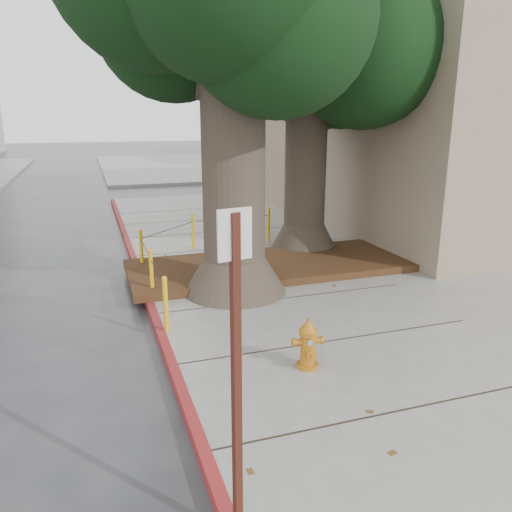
% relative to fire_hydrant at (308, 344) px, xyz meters
% --- Properties ---
extents(ground, '(140.00, 140.00, 0.00)m').
position_rel_fire_hydrant_xyz_m(ground, '(0.23, 0.67, -0.51)').
color(ground, '#28282B').
rests_on(ground, ground).
extents(sidewalk_main, '(16.00, 26.00, 0.15)m').
position_rel_fire_hydrant_xyz_m(sidewalk_main, '(6.23, 3.17, -0.43)').
color(sidewalk_main, slate).
rests_on(sidewalk_main, ground).
extents(sidewalk_far, '(16.00, 20.00, 0.15)m').
position_rel_fire_hydrant_xyz_m(sidewalk_far, '(6.23, 30.67, -0.43)').
color(sidewalk_far, slate).
rests_on(sidewalk_far, ground).
extents(curb_red, '(0.14, 26.00, 0.16)m').
position_rel_fire_hydrant_xyz_m(curb_red, '(-1.77, 3.17, -0.43)').
color(curb_red, maroon).
rests_on(curb_red, ground).
extents(planter_bed, '(6.40, 2.60, 0.16)m').
position_rel_fire_hydrant_xyz_m(planter_bed, '(1.13, 4.57, -0.28)').
color(planter_bed, black).
rests_on(planter_bed, sidewalk_main).
extents(building_corner, '(12.00, 13.00, 10.00)m').
position_rel_fire_hydrant_xyz_m(building_corner, '(10.23, 9.17, 4.49)').
color(building_corner, gray).
rests_on(building_corner, ground).
extents(building_side_white, '(10.00, 10.00, 9.00)m').
position_rel_fire_hydrant_xyz_m(building_side_white, '(16.23, 26.67, 3.99)').
color(building_side_white, silver).
rests_on(building_side_white, ground).
extents(building_side_grey, '(12.00, 14.00, 12.00)m').
position_rel_fire_hydrant_xyz_m(building_side_grey, '(22.23, 32.67, 5.49)').
color(building_side_grey, slate).
rests_on(building_side_grey, ground).
extents(tree_near, '(4.50, 3.80, 7.68)m').
position_rel_fire_hydrant_xyz_m(tree_near, '(0.26, 3.49, 4.88)').
color(tree_near, '#4C3F33').
rests_on(tree_near, sidewalk_main).
extents(tree_far, '(4.50, 3.80, 7.17)m').
position_rel_fire_hydrant_xyz_m(tree_far, '(2.87, 5.99, 4.51)').
color(tree_far, '#4C3F33').
rests_on(tree_far, sidewalk_main).
extents(bollard_ring, '(3.79, 5.39, 0.95)m').
position_rel_fire_hydrant_xyz_m(bollard_ring, '(-0.64, 5.04, 0.16)').
color(bollard_ring, '#F6AF0D').
rests_on(bollard_ring, sidewalk_main).
extents(fire_hydrant, '(0.39, 0.36, 0.73)m').
position_rel_fire_hydrant_xyz_m(fire_hydrant, '(0.00, 0.00, 0.00)').
color(fire_hydrant, '#BA6C13').
rests_on(fire_hydrant, sidewalk_main).
extents(signpost, '(0.27, 0.08, 2.76)m').
position_rel_fire_hydrant_xyz_m(signpost, '(-1.72, -2.38, 1.21)').
color(signpost, '#471911').
rests_on(signpost, sidewalk_main).
extents(car_silver, '(4.00, 1.68, 1.35)m').
position_rel_fire_hydrant_xyz_m(car_silver, '(5.70, 19.78, 0.17)').
color(car_silver, '#AAABB0').
rests_on(car_silver, ground).
extents(car_red, '(3.44, 1.51, 1.10)m').
position_rel_fire_hydrant_xyz_m(car_red, '(8.40, 19.49, 0.04)').
color(car_red, maroon).
rests_on(car_red, ground).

